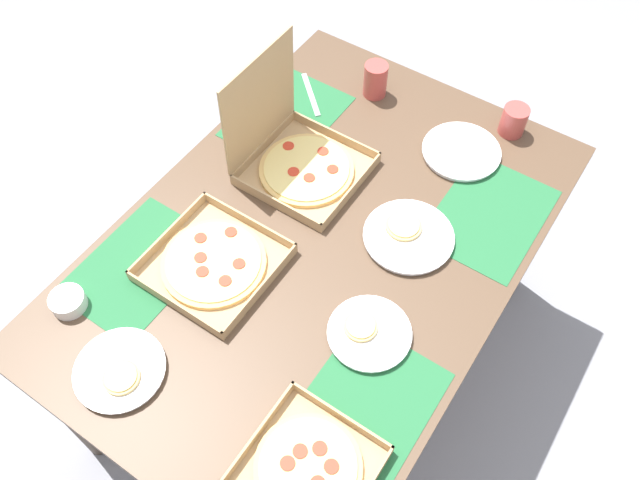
{
  "coord_description": "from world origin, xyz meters",
  "views": [
    {
      "loc": [
        -0.79,
        -0.53,
        2.1
      ],
      "look_at": [
        0.0,
        0.0,
        0.72
      ],
      "focal_mm": 36.42,
      "sensor_mm": 36.0,
      "label": 1
    }
  ],
  "objects": [
    {
      "name": "ground_plane",
      "position": [
        0.0,
        0.0,
        0.0
      ],
      "size": [
        6.0,
        6.0,
        0.0
      ],
      "primitive_type": "plane",
      "color": "gray"
    },
    {
      "name": "dining_table",
      "position": [
        0.0,
        0.0,
        0.62
      ],
      "size": [
        1.42,
        0.96,
        0.72
      ],
      "color": "#3F3328",
      "rests_on": "ground_plane"
    },
    {
      "name": "placemat_near_left",
      "position": [
        -0.32,
        -0.33,
        0.72
      ],
      "size": [
        0.36,
        0.26,
        0.0
      ],
      "primitive_type": "cube",
      "color": "#236638",
      "rests_on": "dining_table"
    },
    {
      "name": "placemat_near_right",
      "position": [
        0.32,
        -0.33,
        0.72
      ],
      "size": [
        0.36,
        0.26,
        0.0
      ],
      "primitive_type": "cube",
      "color": "#236638",
      "rests_on": "dining_table"
    },
    {
      "name": "placemat_far_left",
      "position": [
        -0.32,
        0.33,
        0.72
      ],
      "size": [
        0.36,
        0.26,
        0.0
      ],
      "primitive_type": "cube",
      "color": "#236638",
      "rests_on": "dining_table"
    },
    {
      "name": "placemat_far_right",
      "position": [
        0.32,
        0.33,
        0.72
      ],
      "size": [
        0.36,
        0.26,
        0.0
      ],
      "primitive_type": "cube",
      "color": "#236638",
      "rests_on": "dining_table"
    },
    {
      "name": "pizza_box_center",
      "position": [
        0.17,
        0.19,
        0.77
      ],
      "size": [
        0.3,
        0.3,
        0.34
      ],
      "color": "tan",
      "rests_on": "dining_table"
    },
    {
      "name": "pizza_box_corner_left",
      "position": [
        -0.21,
        0.18,
        0.73
      ],
      "size": [
        0.3,
        0.3,
        0.04
      ],
      "color": "tan",
      "rests_on": "dining_table"
    },
    {
      "name": "pizza_box_edge_far",
      "position": [
        -0.5,
        -0.3,
        0.73
      ],
      "size": [
        0.26,
        0.26,
        0.04
      ],
      "color": "tan",
      "rests_on": "dining_table"
    },
    {
      "name": "plate_far_left",
      "position": [
        -0.16,
        -0.25,
        0.73
      ],
      "size": [
        0.2,
        0.2,
        0.03
      ],
      "color": "white",
      "rests_on": "dining_table"
    },
    {
      "name": "plate_middle",
      "position": [
        0.47,
        -0.17,
        0.73
      ],
      "size": [
        0.22,
        0.22,
        0.02
      ],
      "color": "white",
      "rests_on": "dining_table"
    },
    {
      "name": "plate_near_right",
      "position": [
        0.13,
        -0.19,
        0.73
      ],
      "size": [
        0.24,
        0.24,
        0.03
      ],
      "color": "white",
      "rests_on": "dining_table"
    },
    {
      "name": "plate_far_right",
      "position": [
        -0.56,
        0.17,
        0.73
      ],
      "size": [
        0.21,
        0.21,
        0.03
      ],
      "color": "white",
      "rests_on": "dining_table"
    },
    {
      "name": "cup_red",
      "position": [
        0.63,
        -0.25,
        0.77
      ],
      "size": [
        0.07,
        0.07,
        0.09
      ],
      "primitive_type": "cylinder",
      "color": "#BF4742",
      "rests_on": "dining_table"
    },
    {
      "name": "cup_clear_left",
      "position": [
        0.55,
        0.17,
        0.78
      ],
      "size": [
        0.07,
        0.07,
        0.11
      ],
      "primitive_type": "cylinder",
      "color": "#BF4742",
      "rests_on": "dining_table"
    },
    {
      "name": "condiment_bowl",
      "position": [
        -0.5,
        0.39,
        0.74
      ],
      "size": [
        0.09,
        0.09,
        0.04
      ],
      "primitive_type": "cylinder",
      "color": "white",
      "rests_on": "dining_table"
    },
    {
      "name": "fork_by_far_right",
      "position": [
        0.43,
        0.32,
        0.73
      ],
      "size": [
        0.14,
        0.15,
        0.0
      ],
      "primitive_type": "cube",
      "rotation": [
        0.0,
        0.0,
        0.83
      ],
      "color": "#B7B7BC",
      "rests_on": "dining_table"
    }
  ]
}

